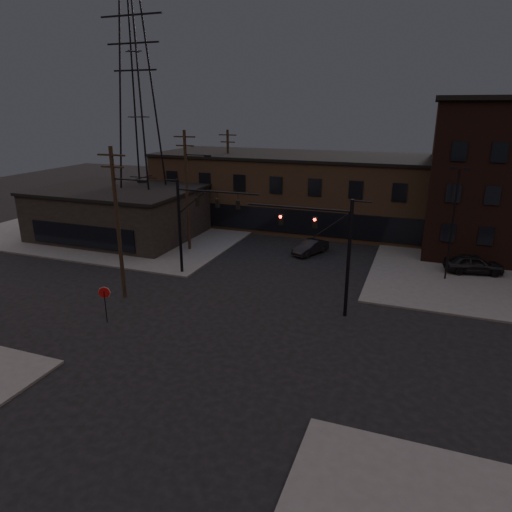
# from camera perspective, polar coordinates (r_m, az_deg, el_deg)

# --- Properties ---
(ground) EXTENTS (140.00, 140.00, 0.00)m
(ground) POSITION_cam_1_polar(r_m,az_deg,el_deg) (29.57, -3.18, -9.06)
(ground) COLOR black
(ground) RESTS_ON ground
(sidewalk_nw) EXTENTS (30.00, 30.00, 0.15)m
(sidewalk_nw) POSITION_cam_1_polar(r_m,az_deg,el_deg) (58.04, -14.55, 4.19)
(sidewalk_nw) COLOR #474744
(sidewalk_nw) RESTS_ON ground
(building_row) EXTENTS (40.00, 12.00, 8.00)m
(building_row) POSITION_cam_1_polar(r_m,az_deg,el_deg) (53.96, 8.79, 7.80)
(building_row) COLOR brown
(building_row) RESTS_ON ground
(building_left) EXTENTS (16.00, 12.00, 5.00)m
(building_left) POSITION_cam_1_polar(r_m,az_deg,el_deg) (51.63, -16.68, 5.08)
(building_left) COLOR black
(building_left) RESTS_ON ground
(traffic_signal_near) EXTENTS (7.12, 0.24, 8.00)m
(traffic_signal_near) POSITION_cam_1_polar(r_m,az_deg,el_deg) (30.27, 9.46, 1.44)
(traffic_signal_near) COLOR black
(traffic_signal_near) RESTS_ON ground
(traffic_signal_far) EXTENTS (7.12, 0.24, 8.00)m
(traffic_signal_far) POSITION_cam_1_polar(r_m,az_deg,el_deg) (37.43, -7.88, 4.87)
(traffic_signal_far) COLOR black
(traffic_signal_far) RESTS_ON ground
(stop_sign) EXTENTS (0.72, 0.33, 2.48)m
(stop_sign) POSITION_cam_1_polar(r_m,az_deg,el_deg) (31.17, -18.41, -4.80)
(stop_sign) COLOR black
(stop_sign) RESTS_ON ground
(utility_pole_near) EXTENTS (3.70, 0.28, 11.00)m
(utility_pole_near) POSITION_cam_1_polar(r_m,az_deg,el_deg) (33.78, -16.84, 4.30)
(utility_pole_near) COLOR black
(utility_pole_near) RESTS_ON ground
(utility_pole_mid) EXTENTS (3.70, 0.28, 11.50)m
(utility_pole_mid) POSITION_cam_1_polar(r_m,az_deg,el_deg) (44.13, -8.57, 8.33)
(utility_pole_mid) COLOR black
(utility_pole_mid) RESTS_ON ground
(utility_pole_far) EXTENTS (2.20, 0.28, 11.00)m
(utility_pole_far) POSITION_cam_1_polar(r_m,az_deg,el_deg) (55.28, -3.48, 10.09)
(utility_pole_far) COLOR black
(utility_pole_far) RESTS_ON ground
(transmission_tower) EXTENTS (7.00, 7.00, 25.00)m
(transmission_tower) POSITION_cam_1_polar(r_m,az_deg,el_deg) (50.90, -14.46, 16.48)
(transmission_tower) COLOR black
(transmission_tower) RESTS_ON ground
(lot_light_a) EXTENTS (1.50, 0.28, 9.14)m
(lot_light_a) POSITION_cam_1_polar(r_m,az_deg,el_deg) (38.93, 23.48, 4.79)
(lot_light_a) COLOR black
(lot_light_a) RESTS_ON ground
(parked_car_lot_a) EXTENTS (4.96, 2.71, 1.60)m
(parked_car_lot_a) POSITION_cam_1_polar(r_m,az_deg,el_deg) (42.43, 25.56, -0.90)
(parked_car_lot_a) COLOR black
(parked_car_lot_a) RESTS_ON sidewalk_ne
(parked_car_lot_b) EXTENTS (5.34, 2.60, 1.50)m
(parked_car_lot_b) POSITION_cam_1_polar(r_m,az_deg,el_deg) (49.61, 27.89, 1.28)
(parked_car_lot_b) COLOR silver
(parked_car_lot_b) RESTS_ON sidewalk_ne
(car_crossing) EXTENTS (3.00, 4.33, 1.35)m
(car_crossing) POSITION_cam_1_polar(r_m,az_deg,el_deg) (44.08, 6.83, 1.10)
(car_crossing) COLOR black
(car_crossing) RESTS_ON ground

